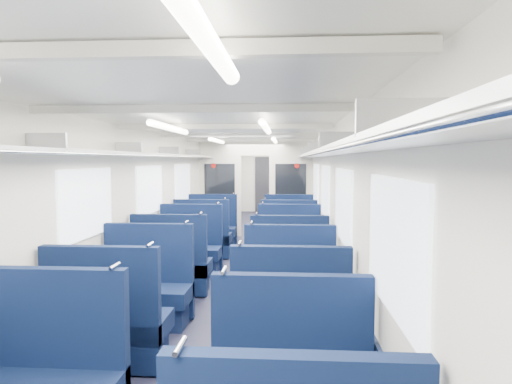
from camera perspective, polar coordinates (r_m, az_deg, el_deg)
floor at (r=8.01m, az=-1.93°, el=-9.67°), size 2.80×18.00×0.01m
ceiling at (r=7.80m, az=-1.97°, el=7.36°), size 2.80×18.00×0.01m
wall_left at (r=8.08m, az=-11.87°, el=-1.18°), size 0.02×18.00×2.35m
dado_left at (r=8.19m, az=-11.69°, el=-6.94°), size 0.03×17.90×0.70m
wall_right at (r=7.80m, az=8.34°, el=-1.32°), size 0.02×18.00×2.35m
dado_right at (r=7.92m, az=8.17°, el=-7.28°), size 0.03×17.90×0.70m
wall_far at (r=16.78m, az=1.20°, el=1.55°), size 2.80×0.02×2.35m
luggage_rack_left at (r=8.00m, az=-10.66°, el=4.51°), size 0.36×17.40×0.18m
luggage_rack_right at (r=7.76m, az=7.02°, el=4.56°), size 0.36×17.40×0.18m
windows at (r=7.35m, az=-2.32°, el=0.31°), size 2.78×15.60×0.75m
ceiling_fittings at (r=7.54m, az=-2.17°, el=7.01°), size 2.70×16.06×0.11m
end_door at (r=16.73m, az=1.19°, el=0.94°), size 0.75×0.06×2.00m
bulkhead at (r=11.34m, az=-0.11°, el=0.66°), size 2.80×0.10×2.35m
seat_8 at (r=4.57m, az=-17.90°, el=-15.77°), size 1.06×0.58×1.18m
seat_9 at (r=4.37m, az=4.27°, el=-16.51°), size 1.06×0.58×1.18m
seat_10 at (r=5.58m, az=-13.49°, el=-12.02°), size 1.06×0.58×1.18m
seat_11 at (r=5.35m, az=4.21°, el=-12.64°), size 1.06×0.58×1.18m
seat_12 at (r=6.69m, az=-10.39°, el=-9.28°), size 1.06×0.58×1.18m
seat_13 at (r=6.50m, az=4.16°, el=-9.64°), size 1.06×0.58×1.18m
seat_14 at (r=7.83m, az=-8.21°, el=-7.31°), size 1.06×0.58×1.18m
seat_15 at (r=7.75m, az=4.12°, el=-7.40°), size 1.06×0.58×1.18m
seat_16 at (r=8.99m, az=-6.59°, el=-5.82°), size 1.06×0.58×1.18m
seat_17 at (r=8.85m, az=4.10°, el=-5.97°), size 1.06×0.58×1.18m
seat_18 at (r=10.02m, az=-5.49°, el=-4.80°), size 1.06×0.58×1.18m
seat_19 at (r=9.93m, az=4.08°, el=-4.88°), size 1.06×0.58×1.18m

